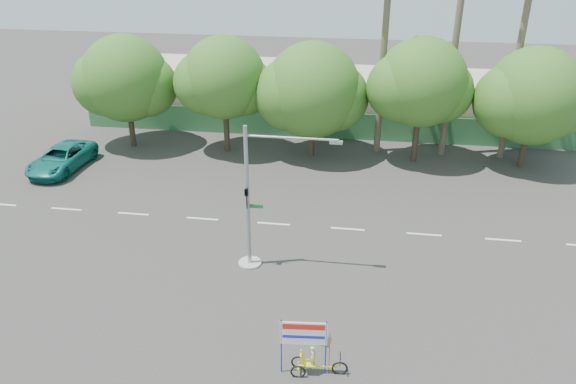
# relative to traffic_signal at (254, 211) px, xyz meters

# --- Properties ---
(ground) EXTENTS (120.00, 120.00, 0.00)m
(ground) POSITION_rel_traffic_signal_xyz_m (2.20, -3.98, -2.92)
(ground) COLOR #33302D
(ground) RESTS_ON ground
(fence) EXTENTS (38.00, 0.08, 2.00)m
(fence) POSITION_rel_traffic_signal_xyz_m (2.20, 17.52, -1.92)
(fence) COLOR #336B3D
(fence) RESTS_ON ground
(building_left) EXTENTS (12.00, 8.00, 4.00)m
(building_left) POSITION_rel_traffic_signal_xyz_m (-7.80, 22.02, -0.92)
(building_left) COLOR #B9AC93
(building_left) RESTS_ON ground
(building_right) EXTENTS (14.00, 8.00, 3.60)m
(building_right) POSITION_rel_traffic_signal_xyz_m (10.20, 22.02, -1.12)
(building_right) COLOR #B9AC93
(building_right) RESTS_ON ground
(tree_far_left) EXTENTS (7.14, 6.00, 7.96)m
(tree_far_left) POSITION_rel_traffic_signal_xyz_m (-11.85, 14.02, 1.84)
(tree_far_left) COLOR #473828
(tree_far_left) RESTS_ON ground
(tree_left) EXTENTS (6.66, 5.60, 8.07)m
(tree_left) POSITION_rel_traffic_signal_xyz_m (-4.85, 14.02, 2.14)
(tree_left) COLOR #473828
(tree_left) RESTS_ON ground
(tree_center) EXTENTS (7.62, 6.40, 7.85)m
(tree_center) POSITION_rel_traffic_signal_xyz_m (1.14, 14.02, 1.55)
(tree_center) COLOR #473828
(tree_center) RESTS_ON ground
(tree_right) EXTENTS (6.90, 5.80, 8.36)m
(tree_right) POSITION_rel_traffic_signal_xyz_m (8.15, 14.02, 2.32)
(tree_right) COLOR #473828
(tree_right) RESTS_ON ground
(tree_far_right) EXTENTS (7.38, 6.20, 7.94)m
(tree_far_right) POSITION_rel_traffic_signal_xyz_m (15.15, 14.02, 1.73)
(tree_far_right) COLOR #473828
(tree_far_right) RESTS_ON ground
(palm_mid) EXTENTS (3.73, 3.79, 15.45)m
(palm_mid) POSITION_rel_traffic_signal_xyz_m (14.20, 15.52, 6.48)
(palm_mid) COLOR #70604C
(palm_mid) RESTS_ON ground
(palm_short) EXTENTS (3.73, 3.79, 14.45)m
(palm_short) POSITION_rel_traffic_signal_xyz_m (5.70, 15.52, 5.94)
(palm_short) COLOR #70604C
(palm_short) RESTS_ON ground
(traffic_signal) EXTENTS (4.72, 1.10, 7.00)m
(traffic_signal) POSITION_rel_traffic_signal_xyz_m (0.00, 0.00, 0.00)
(traffic_signal) COLOR gray
(traffic_signal) RESTS_ON ground
(trike_billboard) EXTENTS (2.46, 0.63, 2.42)m
(trike_billboard) POSITION_rel_traffic_signal_xyz_m (3.30, -6.71, -1.94)
(trike_billboard) COLOR black
(trike_billboard) RESTS_ON ground
(pickup_truck) EXTENTS (2.94, 5.72, 1.55)m
(pickup_truck) POSITION_rel_traffic_signal_xyz_m (-14.76, 9.30, -2.15)
(pickup_truck) COLOR #0F6B61
(pickup_truck) RESTS_ON ground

